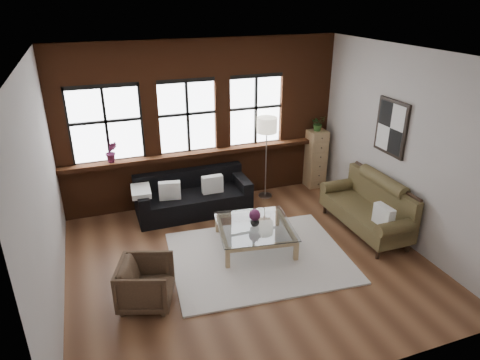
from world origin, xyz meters
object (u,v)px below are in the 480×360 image
object	(u,v)px
dark_sofa	(193,194)
vintage_settee	(366,205)
armchair	(146,283)
floor_lamp	(266,155)
vase	(255,221)
drawer_chest	(315,159)
coffee_table	(255,236)

from	to	relation	value
dark_sofa	vintage_settee	xyz separation A→B (m)	(2.69, -1.73, 0.12)
vintage_settee	armchair	distance (m)	4.01
dark_sofa	floor_lamp	xyz separation A→B (m)	(1.59, 0.18, 0.54)
vase	drawer_chest	distance (m)	2.86
armchair	drawer_chest	xyz separation A→B (m)	(4.09, 2.70, 0.31)
dark_sofa	armchair	size ratio (longest dim) A/B	3.02
floor_lamp	vase	bearing A→B (deg)	-118.41
vase	dark_sofa	bearing A→B (deg)	113.07
armchair	drawer_chest	distance (m)	4.91
coffee_table	armchair	bearing A→B (deg)	-156.58
armchair	vase	distance (m)	2.10
dark_sofa	vintage_settee	size ratio (longest dim) A/B	1.13
vintage_settee	coffee_table	xyz separation A→B (m)	(-2.03, 0.19, -0.32)
vintage_settee	drawer_chest	distance (m)	2.07
drawer_chest	armchair	bearing A→B (deg)	-146.55
vase	floor_lamp	size ratio (longest dim) A/B	0.09
vintage_settee	coffee_table	bearing A→B (deg)	174.68
floor_lamp	dark_sofa	bearing A→B (deg)	-173.69
vintage_settee	floor_lamp	size ratio (longest dim) A/B	1.03
vintage_settee	dark_sofa	bearing A→B (deg)	147.18
armchair	drawer_chest	size ratio (longest dim) A/B	0.57
armchair	vase	world-z (taller)	armchair
vintage_settee	coffee_table	distance (m)	2.06
armchair	coffee_table	xyz separation A→B (m)	(1.92, 0.83, -0.13)
coffee_table	floor_lamp	world-z (taller)	floor_lamp
dark_sofa	coffee_table	bearing A→B (deg)	-66.93
armchair	drawer_chest	world-z (taller)	drawer_chest
coffee_table	floor_lamp	xyz separation A→B (m)	(0.93, 1.72, 0.73)
coffee_table	drawer_chest	world-z (taller)	drawer_chest
dark_sofa	floor_lamp	world-z (taller)	floor_lamp
dark_sofa	floor_lamp	distance (m)	1.68
vintage_settee	drawer_chest	xyz separation A→B (m)	(0.14, 2.06, 0.12)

